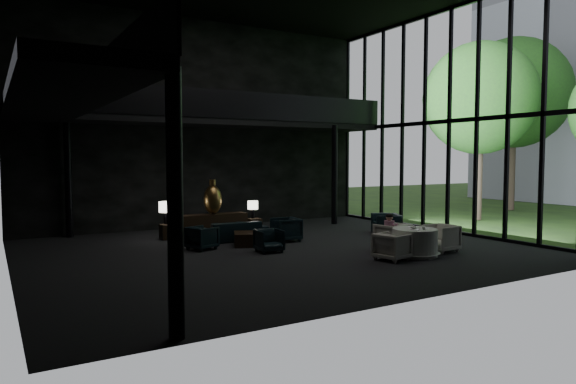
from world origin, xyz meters
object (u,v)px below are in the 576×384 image
side_table_right (254,225)px  sofa (233,227)px  lounge_armchair_west (202,237)px  dining_table (415,244)px  bronze_urn (213,199)px  window_armchair (387,221)px  dining_chair_west (392,245)px  lounge_armchair_south (269,240)px  dining_chair_north (392,234)px  table_lamp_right (253,206)px  child (389,224)px  lounge_armchair_east (286,227)px  dining_chair_east (440,235)px  table_lamp_left (166,208)px  side_table_left (168,232)px  console (213,225)px  coffee_table (249,239)px

side_table_right → sofa: (-1.44, -1.37, 0.20)m
lounge_armchair_west → dining_table: 6.09m
bronze_urn → lounge_armchair_west: 2.84m
sofa → window_armchair: (5.42, -1.24, 0.00)m
side_table_right → dining_chair_west: 6.45m
lounge_armchair_south → dining_chair_north: dining_chair_north is taller
table_lamp_right → child: size_ratio=1.00×
bronze_urn → lounge_armchair_east: (1.58, -2.31, -0.81)m
child → table_lamp_right: bearing=-72.3°
lounge_armchair_south → dining_chair_east: dining_chair_east is taller
lounge_armchair_west → lounge_armchair_south: size_ratio=1.09×
table_lamp_left → lounge_armchair_south: size_ratio=1.10×
lounge_armchair_south → dining_table: bearing=-34.4°
table_lamp_right → side_table_left: bearing=-178.2°
table_lamp_right → dining_chair_north: (1.92, -5.31, -0.48)m
side_table_left → lounge_armchair_west: bearing=-82.9°
table_lamp_left → dining_table: bearing=-52.3°
console → lounge_armchair_south: (0.20, -3.71, -0.04)m
console → dining_table: 7.09m
bronze_urn → window_armchair: (5.57, -2.61, -0.82)m
lounge_armchair_south → dining_chair_west: 3.47m
side_table_left → lounge_armchair_west: (0.30, -2.38, 0.12)m
window_armchair → dining_chair_east: size_ratio=1.08×
table_lamp_right → lounge_armchair_east: size_ratio=0.70×
side_table_right → dining_chair_east: 6.80m
dining_chair_east → table_lamp_left: bearing=-140.4°
lounge_armchair_south → coffee_table: 1.29m
table_lamp_right → dining_chair_east: (2.87, -6.27, -0.47)m
coffee_table → console: bearing=94.5°
table_lamp_left → dining_chair_east: size_ratio=0.78×
dining_table → child: 1.07m
lounge_armchair_west → lounge_armchair_east: lounge_armchair_east is taller
side_table_left → table_lamp_left: table_lamp_left is taller
side_table_left → lounge_armchair_east: size_ratio=0.55×
dining_chair_north → window_armchair: bearing=-140.2°
bronze_urn → dining_chair_west: bearing=-69.1°
dining_chair_east → dining_table: bearing=-88.7°
bronze_urn → lounge_armchair_south: bronze_urn is taller
table_lamp_left → dining_table: (4.98, -6.45, -0.70)m
table_lamp_right → child: (1.72, -5.40, -0.19)m
lounge_armchair_south → dining_chair_west: (2.24, -2.65, 0.07)m
window_armchair → coffee_table: 5.39m
table_lamp_left → side_table_left: bearing=-90.0°
dining_chair_north → dining_chair_west: size_ratio=1.15×
table_lamp_right → dining_chair_west: size_ratio=0.78×
sofa → child: child is taller
console → side_table_left: (-1.60, 0.04, -0.13)m
lounge_armchair_south → child: child is taller
lounge_armchair_east → lounge_armchair_south: (-1.39, -1.43, -0.11)m
table_lamp_left → dining_chair_north: (5.12, -5.39, -0.56)m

